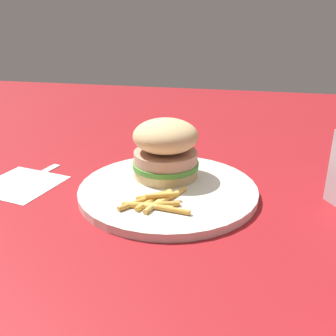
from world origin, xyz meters
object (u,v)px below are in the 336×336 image
at_px(sandwich, 166,148).
at_px(fries_pile, 156,202).
at_px(napkin, 21,184).
at_px(plate, 168,190).
at_px(fork, 20,183).

height_order(sandwich, fries_pile, sandwich).
distance_m(fries_pile, napkin, 0.23).
distance_m(plate, fries_pile, 0.06).
height_order(fries_pile, fork, fries_pile).
bearing_deg(sandwich, plate, -73.00).
relative_size(fries_pile, napkin, 0.87).
bearing_deg(sandwich, napkin, -165.85).
relative_size(sandwich, fries_pile, 1.08).
xyz_separation_m(plate, fries_pile, (-0.00, -0.06, 0.01)).
height_order(sandwich, napkin, sandwich).
relative_size(plate, fork, 1.54).
bearing_deg(sandwich, fries_pile, -85.54).
bearing_deg(plate, napkin, -176.25).
distance_m(plate, sandwich, 0.07).
height_order(fries_pile, napkin, fries_pile).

